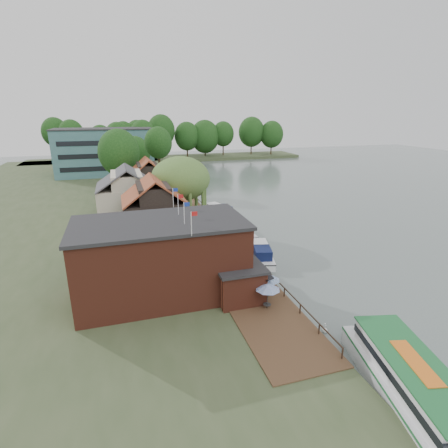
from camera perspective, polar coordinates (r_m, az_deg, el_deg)
ground at (r=40.47m, az=13.34°, el=-8.32°), size 260.00×260.00×0.00m
land_bank at (r=69.07m, az=-25.45°, el=1.87°), size 50.00×140.00×1.00m
quay_deck at (r=45.61m, az=-1.67°, el=-3.30°), size 6.00×50.00×0.10m
quay_rail at (r=46.63m, az=1.36°, el=-2.22°), size 0.20×49.00×1.00m
pub at (r=33.10m, az=-6.73°, el=-5.18°), size 20.00×11.00×7.30m
hotel_block at (r=101.61m, az=-18.85°, el=11.14°), size 25.40×12.40×12.30m
cottage_a at (r=46.87m, az=-11.32°, el=2.35°), size 8.60×7.60×8.50m
cottage_b at (r=56.41m, az=-15.45°, el=4.68°), size 9.60×8.60×8.50m
cottage_c at (r=65.41m, az=-12.24°, el=6.69°), size 7.60×7.60×8.50m
willow at (r=52.03m, az=-7.03°, el=5.20°), size 8.60×8.60×10.43m
umbrella_0 at (r=31.16m, az=7.10°, el=-11.59°), size 2.17×2.17×2.38m
umbrella_1 at (r=32.75m, az=7.10°, el=-10.03°), size 2.27×2.27×2.38m
umbrella_2 at (r=35.33m, az=4.33°, el=-7.76°), size 2.39×2.39×2.38m
umbrella_3 at (r=37.72m, az=2.47°, el=-5.98°), size 2.27×2.27×2.38m
umbrella_4 at (r=41.22m, az=-0.06°, el=-3.82°), size 2.24×2.24×2.38m
umbrella_5 at (r=43.54m, az=-0.29°, el=-2.61°), size 2.21×2.21×2.38m
cruiser_0 at (r=43.52m, az=5.99°, el=-4.45°), size 5.01×9.35×2.12m
cruiser_1 at (r=51.56m, az=2.04°, el=-0.46°), size 3.56×10.65×2.60m
cruiser_2 at (r=61.45m, az=-0.92°, el=2.37°), size 5.31×9.38×2.13m
tour_boat at (r=26.10m, az=29.16°, el=-22.64°), size 7.13×14.70×3.09m
swan at (r=31.51m, az=16.15°, el=-16.30°), size 0.44×0.44×0.44m
bank_tree_0 at (r=72.76m, az=-16.63°, el=9.44°), size 7.92×7.92×13.44m
bank_tree_1 at (r=81.00m, az=-10.56°, el=10.66°), size 6.09×6.09×13.41m
bank_tree_2 at (r=91.14m, az=-14.24°, el=10.38°), size 7.30×7.30×10.81m
bank_tree_3 at (r=109.44m, az=-12.99°, el=12.56°), size 7.29×7.29×14.24m
bank_tree_4 at (r=118.20m, az=-16.85°, el=12.44°), size 7.98×7.98×13.44m
bank_tree_5 at (r=126.96m, az=-15.95°, el=12.84°), size 6.98×6.98×13.42m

